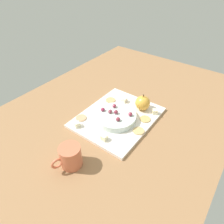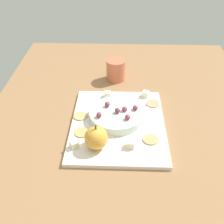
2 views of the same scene
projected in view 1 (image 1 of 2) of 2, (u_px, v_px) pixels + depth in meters
The scene contains 20 objects.
table at pixel (117, 116), 90.98cm from camera, with size 131.63×91.11×4.47cm, color #976C46.
platter at pixel (118, 117), 85.67cm from camera, with size 34.84×28.25×1.22cm, color white.
serving_dish at pixel (116, 117), 82.91cm from camera, with size 16.87×16.87×2.59cm, color silver.
apple_whole at pixel (143, 103), 87.26cm from camera, with size 6.44×6.44×6.44cm, color gold.
apple_stem at pixel (143, 96), 84.87cm from camera, with size 0.50×0.50×1.20cm, color brown.
cheese_cube_0 at pixel (124, 100), 92.83cm from camera, with size 2.04×2.04×2.04cm, color #F3E6CA.
cheese_cube_1 at pixel (104, 138), 74.01cm from camera, with size 2.04×2.04×2.04cm, color #F9F0BD.
cheese_cube_2 at pixel (155, 112), 86.04cm from camera, with size 2.04×2.04×2.04cm, color #F7F0C5.
cheese_cube_3 at pixel (77, 124), 79.69cm from camera, with size 2.04×2.04×2.04cm, color #F0EEC5.
cracker_0 at pixel (81, 118), 84.07cm from camera, with size 4.42×4.42×0.40cm, color tan.
cracker_1 at pixel (145, 119), 83.49cm from camera, with size 4.42×4.42×0.40cm, color tan.
cracker_2 at pixel (139, 131), 78.00cm from camera, with size 4.42×4.42×0.40cm, color tan.
cracker_3 at pixel (111, 100), 94.13cm from camera, with size 4.42×4.42×0.40cm, color tan.
grape_0 at pixel (103, 109), 83.49cm from camera, with size 1.79×1.61×1.48cm, color #952D4C.
grape_1 at pixel (116, 112), 82.00cm from camera, with size 1.79×1.61×1.66cm, color #893143.
grape_2 at pixel (110, 111), 82.45cm from camera, with size 1.79×1.61×1.47cm, color brown.
grape_3 at pixel (118, 119), 78.55cm from camera, with size 1.79×1.61×1.60cm, color #883141.
grape_4 at pixel (114, 106), 85.37cm from camera, with size 1.79×1.61×1.53cm, color #983147.
grape_5 at pixel (130, 114), 80.95cm from camera, with size 1.79×1.61×1.64cm, color #913146.
cup at pixel (70, 156), 65.04cm from camera, with size 10.15×7.12×7.94cm.
Camera 1 is at (-57.69, -39.85, 60.27)cm, focal length 32.29 mm.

